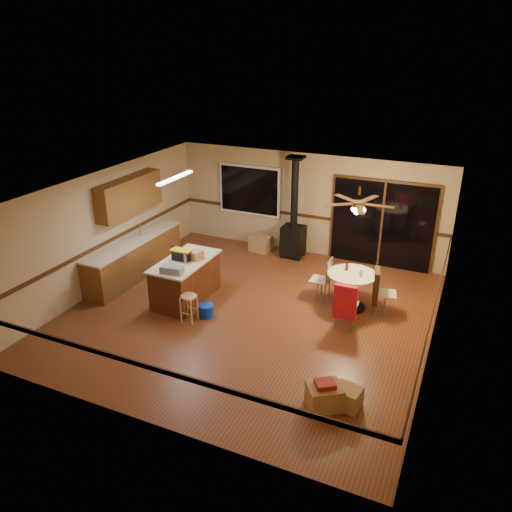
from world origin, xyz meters
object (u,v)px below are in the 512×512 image
Objects in this scene: chair_left at (325,275)px; toolbox_grey at (172,269)px; wood_stove at (293,230)px; bar_stool at (189,308)px; box_corner_b at (347,397)px; dining_table at (351,284)px; chair_right at (377,286)px; blue_bucket at (206,311)px; box_corner_a at (324,396)px; kitchen_island at (186,280)px; toolbox_black at (181,255)px; chair_near at (346,302)px; box_under_window at (261,243)px.

toolbox_grey is at bearing -146.31° from chair_left.
wood_stove is 3.92m from bar_stool.
box_corner_b is at bearing -19.10° from toolbox_grey.
chair_right reaches higher than dining_table.
box_corner_a reaches higher than blue_bucket.
bar_stool is at bearing -101.31° from wood_stove.
chair_right is (3.07, 1.56, 0.47)m from blue_bucket.
kitchen_island is 2.95m from chair_left.
chair_left is at bearing 22.71° from toolbox_black.
toolbox_black is 3.04m from chair_left.
wood_stove reaches higher than kitchen_island.
dining_table is (2.77, 1.83, 0.25)m from bar_stool.
box_corner_b is at bearing -76.51° from dining_table.
box_corner_a is (0.41, -3.18, -0.34)m from dining_table.
toolbox_black is 0.53× the size of chair_near.
box_under_window is (0.30, 3.70, -0.76)m from toolbox_grey.
toolbox_black is 3.51m from chair_near.
box_under_window is at bearing 125.78° from box_corner_b.
toolbox_grey reaches higher than chair_right.
toolbox_black is 1.20× the size of blue_bucket.
chair_near is at bearing 2.96° from toolbox_black.
toolbox_black is 0.65× the size of bar_stool.
toolbox_black is at bearing 103.87° from toolbox_grey.
toolbox_grey is at bearing -82.84° from kitchen_island.
box_under_window is (-0.16, 3.87, -0.07)m from bar_stool.
bar_stool is (0.61, -0.77, -0.72)m from toolbox_black.
box_corner_a is at bearing -29.68° from kitchen_island.
chair_near is (0.70, -0.98, 0.01)m from chair_left.
toolbox_grey is 3.44m from chair_near.
bar_stool is 0.40m from blue_bucket.
wood_stove is at bearing 141.95° from chair_right.
kitchen_island is 3.20× the size of box_under_window.
chair_left reaches higher than box_under_window.
toolbox_grey is 1.17× the size of toolbox_black.
kitchen_island reaches higher than box_under_window.
chair_near is (2.87, 0.95, 0.31)m from bar_stool.
toolbox_black is 0.37× the size of dining_table.
kitchen_island is 2.40× the size of chair_near.
toolbox_black is at bearing 128.22° from bar_stool.
wood_stove is at bearing 71.42° from toolbox_grey.
box_corner_b is (4.10, -1.96, -0.84)m from toolbox_black.
dining_table is at bearing -178.55° from chair_right.
toolbox_black is 3.23m from box_under_window.
dining_table is 1.43× the size of chair_near.
chair_near reaches higher than bar_stool.
box_under_window is (-3.45, 2.03, -0.39)m from chair_right.
box_under_window is (-3.03, 2.92, -0.39)m from chair_near.
box_corner_b is at bearing -18.82° from bar_stool.
kitchen_island is 3.33m from wood_stove.
chair_right is (0.42, 0.90, 0.00)m from chair_near.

